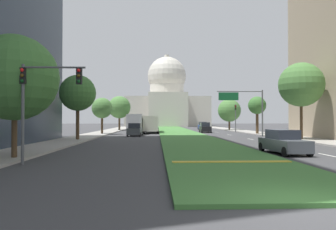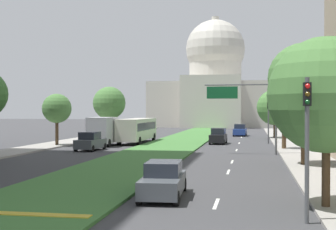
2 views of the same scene
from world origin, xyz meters
name	(u,v)px [view 1 (image 1 of 2)]	position (x,y,z in m)	size (l,w,h in m)	color
ground_plane	(176,131)	(0.00, 54.52, 0.00)	(260.00, 260.00, 0.00)	#3D3D3F
grass_median	(178,132)	(0.00, 49.07, 0.07)	(6.83, 98.14, 0.14)	#427A38
median_curb_nose	(231,162)	(0.00, 7.96, 0.16)	(6.15, 0.50, 0.04)	gold
lane_dashes_right	(236,136)	(7.35, 35.84, 0.00)	(0.16, 52.68, 0.01)	silver
sidewalk_left	(99,133)	(-13.29, 43.62, 0.07)	(4.00, 98.14, 0.15)	#9E9991
sidewalk_right	(259,133)	(13.29, 43.62, 0.07)	(4.00, 98.14, 0.15)	#9E9991
capitol_building	(167,101)	(0.00, 108.35, 9.44)	(29.80, 26.42, 26.76)	beige
traffic_light_near_left	(39,91)	(-9.94, 8.31, 3.80)	(3.34, 0.35, 5.20)	#515456
traffic_light_far_right	(236,114)	(10.79, 49.30, 3.31)	(0.28, 0.35, 5.20)	#515456
overhead_guide_sign	(245,103)	(8.52, 35.18, 4.69)	(6.50, 0.20, 6.50)	#515456
street_tree_left_near	(15,78)	(-12.12, 10.36, 4.76)	(4.99, 4.99, 7.26)	#4C3823
street_tree_left_mid	(78,93)	(-12.65, 27.01, 5.29)	(4.01, 4.01, 7.32)	#4C3823
street_tree_right_mid	(301,85)	(12.45, 26.54, 6.28)	(4.99, 4.99, 8.79)	#4C3823
street_tree_left_far	(102,108)	(-12.49, 41.64, 4.15)	(3.26, 3.26, 5.81)	#4C3823
street_tree_right_far	(257,106)	(12.03, 40.69, 4.53)	(2.80, 2.80, 6.02)	#4C3823
street_tree_left_distant	(119,107)	(-11.87, 59.46, 5.01)	(4.81, 4.81, 7.43)	#4C3823
street_tree_right_distant	(229,110)	(11.98, 59.32, 4.36)	(4.95, 4.95, 6.85)	#4C3823
sedan_lead_stopped	(283,142)	(4.83, 13.07, 0.78)	(2.07, 4.73, 1.64)	#4C5156
sedan_midblock	(135,130)	(-6.96, 36.87, 0.85)	(2.13, 4.26, 1.84)	#4C5156
sedan_distant	(205,128)	(4.94, 48.24, 0.86)	(1.93, 4.46, 1.86)	black
sedan_far_horizon	(202,126)	(7.06, 65.82, 0.85)	(2.08, 4.76, 1.82)	navy
box_truck_delivery	(135,124)	(-7.36, 42.84, 1.68)	(2.40, 6.40, 3.20)	black
city_bus	(151,123)	(-4.83, 47.85, 1.77)	(2.62, 11.00, 2.95)	beige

